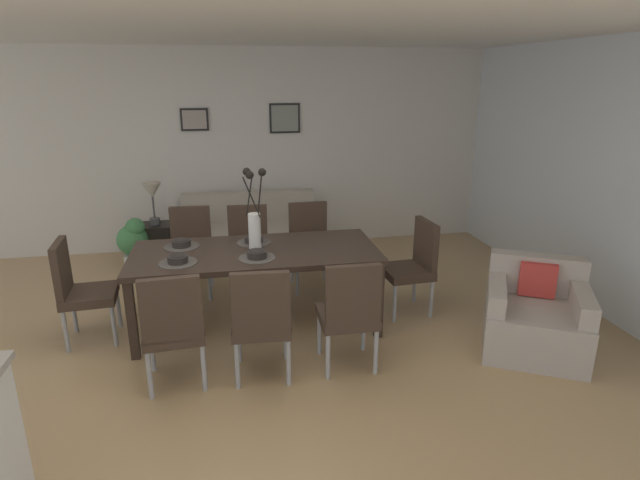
{
  "coord_description": "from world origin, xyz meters",
  "views": [
    {
      "loc": [
        0.07,
        -3.65,
        2.23
      ],
      "look_at": [
        0.88,
        0.69,
        0.82
      ],
      "focal_mm": 28.79,
      "sensor_mm": 36.0,
      "label": 1
    }
  ],
  "objects_px": {
    "dining_chair_head_east": "(414,262)",
    "bowl_near_left": "(178,259)",
    "bowl_far_left": "(257,254)",
    "dining_chair_far_right": "(249,245)",
    "bowl_far_right": "(254,239)",
    "dining_chair_far_left": "(261,318)",
    "dining_chair_near_left": "(173,325)",
    "centerpiece_vase": "(254,220)",
    "framed_picture_left": "(194,120)",
    "dining_chair_mid_right": "(310,241)",
    "dining_table": "(256,257)",
    "table_lamp": "(152,194)",
    "side_table": "(157,245)",
    "bowl_near_right": "(181,243)",
    "sofa": "(251,236)",
    "dining_chair_near_right": "(191,247)",
    "potted_plant": "(133,242)",
    "dining_chair_head_west": "(79,287)",
    "dining_chair_mid_left": "(349,310)",
    "armchair": "(535,317)",
    "framed_picture_center": "(285,118)"
  },
  "relations": [
    {
      "from": "bowl_far_right",
      "to": "dining_chair_head_east",
      "type": "bearing_deg",
      "value": -7.23
    },
    {
      "from": "dining_chair_far_right",
      "to": "bowl_far_right",
      "type": "xyz_separation_m",
      "value": [
        0.03,
        -0.65,
        0.27
      ]
    },
    {
      "from": "dining_chair_mid_right",
      "to": "side_table",
      "type": "height_order",
      "value": "dining_chair_mid_right"
    },
    {
      "from": "bowl_near_right",
      "to": "framed_picture_center",
      "type": "distance_m",
      "value": 2.7
    },
    {
      "from": "bowl_near_left",
      "to": "bowl_far_left",
      "type": "distance_m",
      "value": 0.66
    },
    {
      "from": "dining_chair_near_right",
      "to": "dining_chair_mid_right",
      "type": "height_order",
      "value": "same"
    },
    {
      "from": "dining_chair_far_right",
      "to": "sofa",
      "type": "height_order",
      "value": "dining_chair_far_right"
    },
    {
      "from": "side_table",
      "to": "framed_picture_center",
      "type": "xyz_separation_m",
      "value": [
        1.68,
        0.58,
        1.45
      ]
    },
    {
      "from": "potted_plant",
      "to": "bowl_far_right",
      "type": "bearing_deg",
      "value": -46.68
    },
    {
      "from": "dining_chair_far_left",
      "to": "bowl_far_right",
      "type": "xyz_separation_m",
      "value": [
        0.02,
        1.13,
        0.27
      ]
    },
    {
      "from": "bowl_near_right",
      "to": "framed_picture_center",
      "type": "xyz_separation_m",
      "value": [
        1.24,
        2.21,
        0.93
      ]
    },
    {
      "from": "dining_table",
      "to": "dining_chair_mid_right",
      "type": "relative_size",
      "value": 2.39
    },
    {
      "from": "bowl_near_left",
      "to": "bowl_near_right",
      "type": "xyz_separation_m",
      "value": [
        0.0,
        0.44,
        0.0
      ]
    },
    {
      "from": "bowl_near_left",
      "to": "potted_plant",
      "type": "height_order",
      "value": "bowl_near_left"
    },
    {
      "from": "dining_chair_mid_right",
      "to": "bowl_near_right",
      "type": "height_order",
      "value": "dining_chair_mid_right"
    },
    {
      "from": "side_table",
      "to": "potted_plant",
      "type": "height_order",
      "value": "potted_plant"
    },
    {
      "from": "dining_table",
      "to": "table_lamp",
      "type": "height_order",
      "value": "table_lamp"
    },
    {
      "from": "dining_chair_mid_right",
      "to": "armchair",
      "type": "xyz_separation_m",
      "value": [
        1.65,
        -1.74,
        -0.23
      ]
    },
    {
      "from": "dining_chair_near_right",
      "to": "dining_chair_head_west",
      "type": "height_order",
      "value": "same"
    },
    {
      "from": "side_table",
      "to": "table_lamp",
      "type": "xyz_separation_m",
      "value": [
        -0.0,
        0.0,
        0.63
      ]
    },
    {
      "from": "dining_chair_near_right",
      "to": "bowl_far_left",
      "type": "height_order",
      "value": "dining_chair_near_right"
    },
    {
      "from": "dining_chair_far_right",
      "to": "side_table",
      "type": "height_order",
      "value": "dining_chair_far_right"
    },
    {
      "from": "dining_chair_near_right",
      "to": "bowl_far_left",
      "type": "bearing_deg",
      "value": -61.02
    },
    {
      "from": "dining_chair_mid_right",
      "to": "dining_chair_far_left",
      "type": "bearing_deg",
      "value": -110.39
    },
    {
      "from": "bowl_far_right",
      "to": "framed_picture_center",
      "type": "height_order",
      "value": "framed_picture_center"
    },
    {
      "from": "dining_chair_head_east",
      "to": "bowl_far_left",
      "type": "distance_m",
      "value": 1.57
    },
    {
      "from": "dining_chair_near_left",
      "to": "bowl_far_left",
      "type": "distance_m",
      "value": 0.99
    },
    {
      "from": "dining_chair_near_right",
      "to": "bowl_far_left",
      "type": "distance_m",
      "value": 1.33
    },
    {
      "from": "bowl_near_right",
      "to": "bowl_far_left",
      "type": "bearing_deg",
      "value": -33.65
    },
    {
      "from": "dining_chair_near_left",
      "to": "framed_picture_left",
      "type": "height_order",
      "value": "framed_picture_left"
    },
    {
      "from": "dining_chair_near_right",
      "to": "dining_chair_mid_left",
      "type": "relative_size",
      "value": 1.0
    },
    {
      "from": "bowl_near_left",
      "to": "dining_chair_mid_right",
      "type": "bearing_deg",
      "value": 40.19
    },
    {
      "from": "dining_chair_near_left",
      "to": "bowl_near_left",
      "type": "distance_m",
      "value": 0.74
    },
    {
      "from": "dining_table",
      "to": "bowl_near_left",
      "type": "distance_m",
      "value": 0.7
    },
    {
      "from": "dining_chair_mid_right",
      "to": "side_table",
      "type": "distance_m",
      "value": 2.01
    },
    {
      "from": "dining_chair_near_left",
      "to": "framed_picture_left",
      "type": "bearing_deg",
      "value": 88.51
    },
    {
      "from": "bowl_far_left",
      "to": "potted_plant",
      "type": "bearing_deg",
      "value": 125.76
    },
    {
      "from": "dining_chair_near_right",
      "to": "centerpiece_vase",
      "type": "bearing_deg",
      "value": -55.48
    },
    {
      "from": "dining_chair_head_east",
      "to": "bowl_near_right",
      "type": "distance_m",
      "value": 2.21
    },
    {
      "from": "bowl_near_left",
      "to": "framed_picture_left",
      "type": "xyz_separation_m",
      "value": [
        0.08,
        2.65,
        0.93
      ]
    },
    {
      "from": "dining_chair_far_right",
      "to": "centerpiece_vase",
      "type": "relative_size",
      "value": 1.25
    },
    {
      "from": "dining_chair_near_left",
      "to": "centerpiece_vase",
      "type": "relative_size",
      "value": 1.25
    },
    {
      "from": "bowl_near_right",
      "to": "sofa",
      "type": "distance_m",
      "value": 1.91
    },
    {
      "from": "framed_picture_left",
      "to": "framed_picture_center",
      "type": "bearing_deg",
      "value": -0.01
    },
    {
      "from": "dining_chair_far_right",
      "to": "dining_chair_mid_left",
      "type": "distance_m",
      "value": 1.89
    },
    {
      "from": "potted_plant",
      "to": "framed_picture_center",
      "type": "bearing_deg",
      "value": 22.39
    },
    {
      "from": "dining_chair_near_left",
      "to": "side_table",
      "type": "xyz_separation_m",
      "value": [
        -0.44,
        2.75,
        -0.25
      ]
    },
    {
      "from": "dining_chair_near_right",
      "to": "table_lamp",
      "type": "relative_size",
      "value": 1.8
    },
    {
      "from": "dining_chair_head_west",
      "to": "bowl_far_left",
      "type": "height_order",
      "value": "dining_chair_head_west"
    },
    {
      "from": "dining_chair_head_east",
      "to": "bowl_near_left",
      "type": "xyz_separation_m",
      "value": [
        -2.19,
        -0.25,
        0.27
      ]
    }
  ]
}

